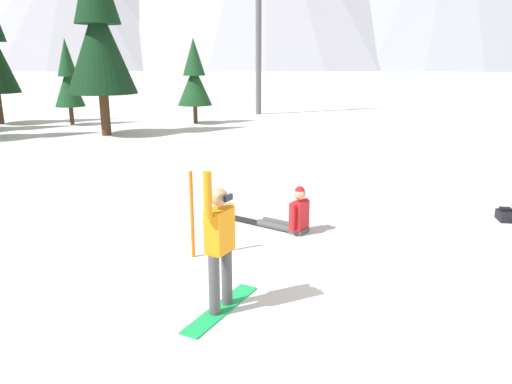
{
  "coord_description": "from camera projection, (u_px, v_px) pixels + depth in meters",
  "views": [
    {
      "loc": [
        -3.24,
        -5.4,
        3.35
      ],
      "look_at": [
        -1.62,
        3.1,
        1.0
      ],
      "focal_mm": 34.39,
      "sensor_mm": 36.0,
      "label": 1
    }
  ],
  "objects": [
    {
      "name": "ground_plane",
      "position": [
        417.0,
        317.0,
        6.58
      ],
      "size": [
        800.0,
        800.0,
        0.0
      ],
      "primitive_type": "plane",
      "color": "silver"
    },
    {
      "name": "pine_tree_broad",
      "position": [
        68.0,
        78.0,
        25.19
      ],
      "size": [
        1.51,
        1.51,
        4.4
      ],
      "color": "#472D19",
      "rests_on": "ground_plane"
    },
    {
      "name": "pine_tree_tall",
      "position": [
        194.0,
        78.0,
        25.82
      ],
      "size": [
        1.83,
        1.83,
        4.43
      ],
      "color": "#472D19",
      "rests_on": "ground_plane"
    },
    {
      "name": "snowboarder_foreground",
      "position": [
        220.0,
        246.0,
        6.53
      ],
      "size": [
        1.21,
        1.41,
        2.01
      ],
      "color": "#19B259",
      "rests_on": "ground_plane"
    },
    {
      "name": "snowboarder_midground",
      "position": [
        291.0,
        215.0,
        9.79
      ],
      "size": [
        1.52,
        1.53,
        0.96
      ],
      "color": "#4C4C51",
      "rests_on": "ground_plane"
    },
    {
      "name": "ski_lift_tower",
      "position": [
        259.0,
        16.0,
        29.4
      ],
      "size": [
        3.04,
        0.36,
        10.34
      ],
      "color": "#595B60",
      "rests_on": "ground_plane"
    },
    {
      "name": "pine_tree_short",
      "position": [
        98.0,
        29.0,
        21.13
      ],
      "size": [
        3.05,
        3.05,
        8.46
      ],
      "color": "#472D19",
      "rests_on": "ground_plane"
    },
    {
      "name": "trail_marker_pole",
      "position": [
        192.0,
        215.0,
        8.39
      ],
      "size": [
        0.06,
        0.06,
        1.54
      ],
      "primitive_type": "cylinder",
      "color": "orange",
      "rests_on": "ground_plane"
    },
    {
      "name": "backpack_black",
      "position": [
        506.0,
        215.0,
        10.51
      ],
      "size": [
        0.45,
        0.55,
        0.26
      ],
      "color": "black",
      "rests_on": "ground_plane"
    }
  ]
}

